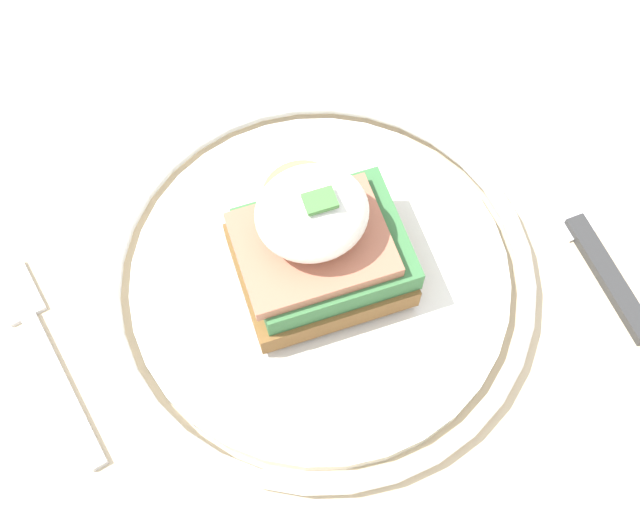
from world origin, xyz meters
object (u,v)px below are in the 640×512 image
at_px(plate, 320,276).
at_px(fork, 45,350).
at_px(knife, 576,226).
at_px(sandwich, 318,242).

height_order(plate, fork, plate).
height_order(plate, knife, plate).
distance_m(plate, fork, 0.16).
relative_size(plate, sandwich, 2.23).
relative_size(plate, knife, 1.27).
bearing_deg(knife, fork, 175.83).
bearing_deg(sandwich, knife, -6.45).
xyz_separation_m(plate, knife, (0.16, -0.02, -0.01)).
relative_size(sandwich, fork, 0.83).
distance_m(plate, knife, 0.16).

